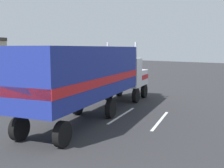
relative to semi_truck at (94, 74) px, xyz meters
name	(u,v)px	position (x,y,z in m)	size (l,w,h in m)	color
ground_plane	(122,99)	(5.47, 2.29, -2.52)	(120.00, 120.00, 0.00)	#2D2D30
lane_stripe_near	(122,115)	(1.14, -1.21, -2.52)	(4.40, 0.16, 0.01)	silver
lane_stripe_mid	(160,120)	(1.61, -3.61, -2.52)	(4.40, 0.16, 0.01)	silver
semi_truck	(94,74)	(0.00, 0.00, 0.00)	(14.19, 6.96, 4.50)	silver
person_bystander	(78,92)	(1.67, 3.28, -1.63)	(0.34, 0.46, 1.63)	#2D3347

